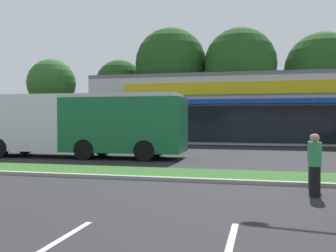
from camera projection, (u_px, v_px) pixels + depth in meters
The scene contains 13 objects.
grass_median at pixel (148, 173), 14.07m from camera, with size 56.00×2.20×0.12m, color #2D5B23.
curb_lip at pixel (138, 178), 12.88m from camera, with size 56.00×0.24×0.12m, color #99968C.
storefront_building at pixel (286, 109), 33.41m from camera, with size 31.73×12.17×5.52m.
tree_far_left at pixel (52, 83), 47.33m from camera, with size 5.84×5.84×9.17m.
tree_left at pixel (120, 84), 47.17m from camera, with size 5.79×5.79×9.04m.
tree_mid_left at pixel (171, 64), 44.14m from camera, with size 8.02×8.02×12.19m.
tree_mid at pixel (240, 64), 41.67m from camera, with size 7.70×7.70×11.66m.
tree_mid_right at pixel (323, 70), 42.17m from camera, with size 8.17×8.17×11.30m.
city_bus at pixel (79, 123), 20.24m from camera, with size 11.15×2.86×3.25m.
car_0 at pixel (1, 135), 28.83m from camera, with size 4.74×1.88×1.57m.
car_4 at pixel (81, 137), 25.82m from camera, with size 4.27×2.02×1.48m.
pedestrian_near_bench at pixel (315, 165), 10.08m from camera, with size 0.33×0.33×1.63m.
pedestrian_by_pole at pixel (313, 161), 11.26m from camera, with size 0.32×0.32×1.58m.
Camera 1 is at (4.01, 0.53, 2.04)m, focal length 41.71 mm.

